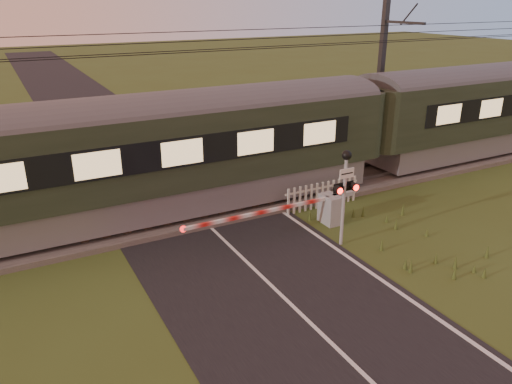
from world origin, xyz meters
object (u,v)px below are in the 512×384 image
boom_gate (323,209)px  picket_fence (322,195)px  crossing_signal (345,181)px  catenary_mast (382,72)px  train (363,125)px

boom_gate → picket_fence: size_ratio=1.99×
crossing_signal → catenary_mast: (7.13, 6.80, 1.89)m
picket_fence → train: bearing=30.2°
catenary_mast → crossing_signal: bearing=-136.4°
train → crossing_signal: bearing=-134.0°
boom_gate → train: bearing=37.3°
train → boom_gate: 5.40m
crossing_signal → catenary_mast: catenary_mast is taller
boom_gate → catenary_mast: (6.80, 5.34, 3.41)m
train → crossing_signal: 6.35m
crossing_signal → picket_fence: crossing_signal is taller
crossing_signal → picket_fence: bearing=66.6°
catenary_mast → boom_gate: bearing=-141.9°
boom_gate → crossing_signal: crossing_signal is taller
crossing_signal → catenary_mast: 10.03m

